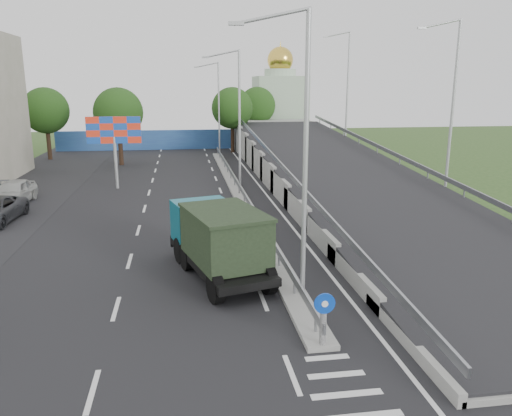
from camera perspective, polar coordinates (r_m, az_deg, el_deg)
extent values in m
plane|color=#2D4C1E|center=(13.98, 10.19, -20.10)|extent=(160.00, 160.00, 0.00)
cube|color=black|center=(31.90, -6.47, -0.33)|extent=(26.00, 90.00, 0.04)
cube|color=gray|center=(35.98, -1.94, 1.54)|extent=(1.00, 44.00, 0.20)
cube|color=gray|center=(38.92, 16.42, 5.29)|extent=(0.10, 50.00, 0.32)
cube|color=gray|center=(35.99, 2.49, 5.18)|extent=(0.10, 50.00, 0.32)
cube|color=gray|center=(35.85, -1.94, 2.55)|extent=(0.08, 44.00, 0.32)
cylinder|color=gray|center=(35.90, -1.94, 2.16)|extent=(0.09, 0.09, 0.60)
cylinder|color=black|center=(15.38, 7.67, -13.18)|extent=(0.20, 0.20, 1.20)
cylinder|color=#0C3FBF|center=(14.99, 7.85, -10.76)|extent=(0.64, 0.05, 0.64)
cylinder|color=white|center=(14.96, 7.88, -10.81)|extent=(0.20, 0.03, 0.20)
cylinder|color=#B2B5B7|center=(17.65, 5.67, 5.44)|extent=(0.18, 0.18, 10.00)
cylinder|color=#B2B5B7|center=(17.35, 1.94, 21.09)|extent=(2.57, 0.12, 0.66)
cube|color=#B2B5B7|center=(17.15, -2.28, 20.33)|extent=(0.50, 0.18, 0.12)
cylinder|color=#B2B5B7|center=(37.27, -1.89, 9.89)|extent=(0.18, 0.18, 10.00)
cylinder|color=#B2B5B7|center=(37.12, -3.88, 17.19)|extent=(2.57, 0.12, 0.66)
cube|color=#B2B5B7|center=(37.03, -5.81, 16.77)|extent=(0.50, 0.18, 0.12)
cylinder|color=#B2B5B7|center=(57.15, -4.26, 11.23)|extent=(0.18, 0.18, 10.00)
cylinder|color=#B2B5B7|center=(57.06, -5.60, 15.97)|extent=(2.57, 0.12, 0.66)
cube|color=#B2B5B7|center=(57.00, -6.84, 15.69)|extent=(0.50, 0.18, 0.12)
cube|color=#294A98|center=(63.27, -8.53, 7.73)|extent=(30.00, 0.50, 2.40)
cube|color=#B2CCAD|center=(72.37, 2.72, 11.24)|extent=(7.00, 7.00, 9.00)
cylinder|color=#B2CCAD|center=(72.32, 2.77, 15.20)|extent=(4.40, 4.40, 1.00)
sphere|color=gold|center=(72.38, 2.78, 16.54)|extent=(3.60, 3.60, 3.60)
cone|color=gold|center=(72.50, 2.80, 18.12)|extent=(0.30, 0.30, 1.20)
cylinder|color=#B2B5B7|center=(39.67, -15.72, 4.97)|extent=(0.24, 0.24, 4.00)
cube|color=#F6361B|center=(39.39, -15.95, 8.57)|extent=(4.00, 0.20, 2.00)
cylinder|color=black|center=(51.61, -15.24, 6.95)|extent=(0.44, 0.44, 4.00)
sphere|color=#1B3F11|center=(51.35, -15.47, 10.49)|extent=(4.80, 4.80, 4.80)
cylinder|color=black|center=(59.51, -2.70, 8.27)|extent=(0.44, 0.44, 4.00)
sphere|color=#1B3F11|center=(59.29, -2.74, 11.35)|extent=(4.80, 4.80, 4.80)
cylinder|color=black|center=(57.95, -22.62, 7.08)|extent=(0.44, 0.44, 4.00)
sphere|color=#1B3F11|center=(57.72, -22.91, 10.23)|extent=(4.80, 4.80, 4.80)
cylinder|color=black|center=(66.93, 0.13, 8.90)|extent=(0.44, 0.44, 4.00)
sphere|color=#1B3F11|center=(66.73, 0.13, 11.64)|extent=(4.80, 4.80, 4.80)
cylinder|color=black|center=(22.62, -8.58, -4.82)|extent=(0.67, 1.22, 1.16)
cylinder|color=black|center=(23.22, -3.53, -4.19)|extent=(0.67, 1.22, 1.16)
cylinder|color=black|center=(21.75, -7.91, -5.57)|extent=(0.67, 1.22, 1.16)
cylinder|color=black|center=(22.37, -2.67, -4.88)|extent=(0.67, 1.22, 1.16)
cylinder|color=black|center=(18.44, -4.66, -9.11)|extent=(0.67, 1.22, 1.16)
cylinder|color=black|center=(19.18, 1.38, -8.14)|extent=(0.67, 1.22, 1.16)
cube|color=black|center=(20.85, -4.13, -5.86)|extent=(4.09, 6.97, 0.32)
cube|color=#094F61|center=(22.79, -6.30, -1.40)|extent=(2.80, 2.28, 1.80)
cube|color=black|center=(23.43, -6.94, 0.20)|extent=(1.96, 0.59, 0.74)
cube|color=black|center=(23.92, -6.89, -3.45)|extent=(2.39, 0.80, 0.53)
cube|color=black|center=(19.92, -3.57, -3.28)|extent=(3.52, 4.55, 1.91)
cube|color=black|center=(19.64, -3.61, -0.47)|extent=(3.65, 4.68, 0.13)
imported|color=#A7A8A4|center=(37.02, -25.98, 1.63)|extent=(2.18, 4.94, 1.65)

